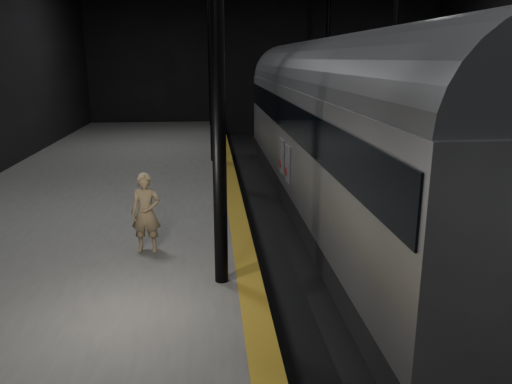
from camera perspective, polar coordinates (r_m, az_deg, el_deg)
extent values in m
plane|color=black|center=(14.64, 10.82, -6.24)|extent=(44.00, 44.00, 0.00)
cube|color=#565653|center=(14.35, -19.35, -5.16)|extent=(9.00, 43.80, 1.00)
cube|color=olive|center=(13.77, -2.10, -2.92)|extent=(0.50, 43.80, 0.01)
cube|color=#3F3328|center=(14.40, 8.08, -5.76)|extent=(0.08, 43.00, 0.14)
cube|color=#3F3328|center=(14.79, 13.54, -5.47)|extent=(0.08, 43.00, 0.14)
cube|color=black|center=(14.62, 10.83, -6.02)|extent=(2.40, 42.00, 0.12)
cylinder|color=black|center=(9.11, -4.53, 19.74)|extent=(0.26, 0.26, 10.00)
cylinder|color=black|center=(21.09, -5.13, 17.03)|extent=(0.26, 0.26, 10.00)
cylinder|color=black|center=(22.48, 15.51, 16.44)|extent=(0.26, 0.26, 10.00)
cylinder|color=black|center=(33.09, -5.29, 16.28)|extent=(0.26, 0.26, 10.00)
cylinder|color=black|center=(33.99, 8.17, 16.16)|extent=(0.26, 0.26, 10.00)
cube|color=#929499|center=(16.60, 8.59, 6.22)|extent=(3.13, 21.57, 3.24)
cube|color=black|center=(17.02, 8.32, -0.54)|extent=(2.86, 21.14, 0.92)
cube|color=black|center=(16.50, 8.69, 8.81)|extent=(3.19, 21.25, 0.97)
cylinder|color=slate|center=(16.43, 8.81, 11.80)|extent=(3.07, 21.36, 3.07)
cube|color=black|center=(10.49, 18.14, -13.76)|extent=(1.94, 2.37, 0.38)
cube|color=black|center=(24.31, 4.15, 3.31)|extent=(1.94, 2.37, 0.38)
cube|color=silver|center=(15.36, 3.66, 3.20)|extent=(0.04, 0.81, 1.13)
cube|color=silver|center=(16.61, 2.96, 4.11)|extent=(0.04, 0.81, 1.13)
cylinder|color=red|center=(15.60, 3.46, 2.37)|extent=(0.03, 0.28, 0.28)
cylinder|color=red|center=(16.85, 2.79, 3.33)|extent=(0.03, 0.28, 0.28)
imported|color=tan|center=(11.42, -12.46, -2.34)|extent=(0.69, 0.48, 1.81)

